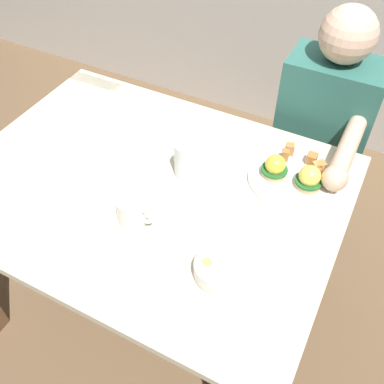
# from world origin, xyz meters

# --- Properties ---
(ground_plane) EXTENTS (6.00, 6.00, 0.00)m
(ground_plane) POSITION_xyz_m (0.00, 0.00, 0.00)
(ground_plane) COLOR brown
(dining_table) EXTENTS (1.20, 0.90, 0.74)m
(dining_table) POSITION_xyz_m (0.00, 0.00, 0.63)
(dining_table) COLOR beige
(dining_table) RESTS_ON ground_plane
(eggs_benedict_plate) EXTENTS (0.27, 0.27, 0.09)m
(eggs_benedict_plate) POSITION_xyz_m (0.40, 0.22, 0.77)
(eggs_benedict_plate) COLOR white
(eggs_benedict_plate) RESTS_ON dining_table
(fruit_bowl) EXTENTS (0.12, 0.12, 0.06)m
(fruit_bowl) POSITION_xyz_m (0.34, -0.20, 0.77)
(fruit_bowl) COLOR white
(fruit_bowl) RESTS_ON dining_table
(coffee_mug) EXTENTS (0.11, 0.08, 0.09)m
(coffee_mug) POSITION_xyz_m (0.05, -0.15, 0.79)
(coffee_mug) COLOR white
(coffee_mug) RESTS_ON dining_table
(fork) EXTENTS (0.14, 0.09, 0.00)m
(fork) POSITION_xyz_m (-0.43, -0.17, 0.74)
(fork) COLOR silver
(fork) RESTS_ON dining_table
(water_glass_near) EXTENTS (0.07, 0.07, 0.13)m
(water_glass_near) POSITION_xyz_m (0.09, 0.09, 0.79)
(water_glass_near) COLOR silver
(water_glass_near) RESTS_ON dining_table
(diner_person) EXTENTS (0.34, 0.54, 1.14)m
(diner_person) POSITION_xyz_m (0.40, 0.60, 0.65)
(diner_person) COLOR #33333D
(diner_person) RESTS_ON ground_plane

